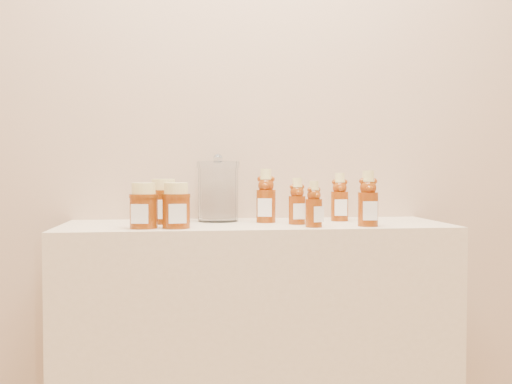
{
  "coord_description": "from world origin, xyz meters",
  "views": [
    {
      "loc": [
        -0.22,
        -0.22,
        1.07
      ],
      "look_at": [
        -0.0,
        1.52,
        1.0
      ],
      "focal_mm": 40.0,
      "sensor_mm": 36.0,
      "label": 1
    }
  ],
  "objects": [
    {
      "name": "bear_bottle_back_left",
      "position": [
        0.04,
        1.58,
        1.0
      ],
      "size": [
        0.08,
        0.08,
        0.19
      ],
      "primitive_type": null,
      "rotation": [
        0.0,
        0.0,
        -0.26
      ],
      "color": "#692708",
      "rests_on": "display_table"
    },
    {
      "name": "honey_jar_front",
      "position": [
        -0.25,
        1.43,
        0.97
      ],
      "size": [
        0.09,
        0.09,
        0.13
      ],
      "primitive_type": null,
      "rotation": [
        0.0,
        0.0,
        0.11
      ],
      "color": "#692708",
      "rests_on": "display_table"
    },
    {
      "name": "bear_bottle_back_right",
      "position": [
        0.29,
        1.61,
        0.99
      ],
      "size": [
        0.07,
        0.07,
        0.18
      ],
      "primitive_type": null,
      "rotation": [
        0.0,
        0.0,
        -0.12
      ],
      "color": "#692708",
      "rests_on": "display_table"
    },
    {
      "name": "glass_canister",
      "position": [
        -0.11,
        1.64,
        1.01
      ],
      "size": [
        0.15,
        0.15,
        0.21
      ],
      "primitive_type": null,
      "rotation": [
        0.0,
        0.0,
        0.06
      ],
      "color": "white",
      "rests_on": "display_table"
    },
    {
      "name": "honey_jar_left",
      "position": [
        -0.34,
        1.44,
        0.97
      ],
      "size": [
        0.1,
        0.1,
        0.13
      ],
      "primitive_type": null,
      "rotation": [
        0.0,
        0.0,
        -0.21
      ],
      "color": "#692708",
      "rests_on": "display_table"
    },
    {
      "name": "bear_bottle_front_left",
      "position": [
        0.16,
        1.42,
        0.98
      ],
      "size": [
        0.07,
        0.07,
        0.15
      ],
      "primitive_type": null,
      "rotation": [
        0.0,
        0.0,
        0.4
      ],
      "color": "#692708",
      "rests_on": "display_table"
    },
    {
      "name": "bear_bottle_front_right",
      "position": [
        0.32,
        1.42,
        0.99
      ],
      "size": [
        0.07,
        0.07,
        0.19
      ],
      "primitive_type": null,
      "rotation": [
        0.0,
        0.0,
        -0.1
      ],
      "color": "#692708",
      "rests_on": "display_table"
    },
    {
      "name": "wall_back",
      "position": [
        0.0,
        1.75,
        1.35
      ],
      "size": [
        3.5,
        0.02,
        2.7
      ],
      "primitive_type": "cube",
      "color": "tan",
      "rests_on": "ground"
    },
    {
      "name": "honey_jar_back",
      "position": [
        -0.29,
        1.58,
        0.97
      ],
      "size": [
        0.11,
        0.11,
        0.14
      ],
      "primitive_type": null,
      "rotation": [
        0.0,
        0.0,
        0.25
      ],
      "color": "#692708",
      "rests_on": "display_table"
    },
    {
      "name": "bear_bottle_back_mid",
      "position": [
        0.12,
        1.51,
        0.98
      ],
      "size": [
        0.06,
        0.06,
        0.16
      ],
      "primitive_type": null,
      "rotation": [
        0.0,
        0.0,
        0.06
      ],
      "color": "#692708",
      "rests_on": "display_table"
    },
    {
      "name": "display_table",
      "position": [
        0.0,
        1.55,
        0.45
      ],
      "size": [
        1.2,
        0.4,
        0.9
      ],
      "primitive_type": "cube",
      "color": "beige",
      "rests_on": "ground"
    }
  ]
}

